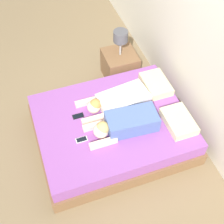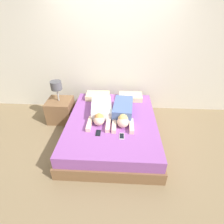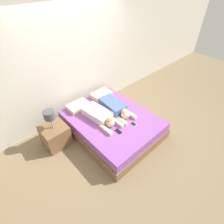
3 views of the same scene
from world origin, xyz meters
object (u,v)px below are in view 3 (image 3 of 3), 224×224
person_left (100,116)px  nightstand (55,134)px  pillow_head_right (101,94)px  cell_phone_right (133,124)px  cell_phone_left (118,131)px  person_right (115,108)px  bed (112,124)px  pillow_head_left (78,106)px

person_left → nightstand: bearing=156.7°
pillow_head_right → cell_phone_right: pillow_head_right is taller
nightstand → cell_phone_left: bearing=-45.2°
cell_phone_left → person_left: bearing=91.4°
person_right → cell_phone_left: 0.64m
cell_phone_left → nightstand: nightstand is taller
person_left → person_right: (0.40, -0.04, 0.02)m
bed → nightstand: bearing=154.7°
pillow_head_right → cell_phone_right: size_ratio=3.37×
bed → cell_phone_right: (0.18, -0.46, 0.21)m
pillow_head_right → cell_phone_left: size_ratio=3.37×
pillow_head_left → person_left: size_ratio=0.50×
person_right → cell_phone_left: person_right is taller
bed → cell_phone_right: bearing=-68.8°
pillow_head_right → cell_phone_left: pillow_head_right is taller
person_right → cell_phone_left: size_ratio=6.39×
pillow_head_left → person_left: bearing=-77.7°
bed → person_right: 0.38m
person_right → cell_phone_right: (-0.01, -0.55, -0.10)m
pillow_head_left → cell_phone_left: bearing=-82.6°
cell_phone_right → cell_phone_left: bearing=171.1°
cell_phone_left → person_right: bearing=52.0°
person_left → cell_phone_right: size_ratio=6.74×
cell_phone_left → nightstand: 1.32m
bed → person_right: bearing=26.3°
person_right → nightstand: nightstand is taller
pillow_head_left → person_left: person_left is taller
pillow_head_right → person_right: person_right is taller
person_right → cell_phone_right: size_ratio=6.39×
person_left → person_right: bearing=-5.8°
bed → cell_phone_left: size_ratio=13.79×
person_left → cell_phone_right: (0.39, -0.60, -0.08)m
bed → person_left: (-0.21, 0.14, 0.29)m
pillow_head_right → pillow_head_left: bearing=180.0°
person_right → pillow_head_right: bearing=77.0°
cell_phone_right → nightstand: bearing=142.7°
cell_phone_right → bed: bearing=111.2°
bed → pillow_head_left: pillow_head_left is taller
bed → pillow_head_right: 0.89m
person_left → nightstand: nightstand is taller
bed → person_left: size_ratio=2.05×
nightstand → bed: bearing=-25.3°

